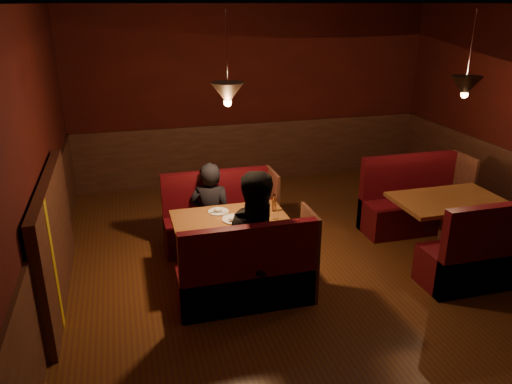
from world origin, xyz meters
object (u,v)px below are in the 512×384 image
object	(u,v)px
main_bench_far	(220,222)
second_bench_near	(489,258)
diner_a	(210,192)
main_table	(231,230)
second_bench_far	(412,206)
diner_b	(261,221)
main_bench_near	(249,279)
second_table	(447,213)

from	to	relation	value
main_bench_far	second_bench_near	bearing A→B (deg)	-33.41
main_bench_far	diner_a	xyz separation A→B (m)	(-0.12, -0.03, 0.43)
main_table	second_bench_far	distance (m)	2.69
diner_b	main_table	bearing A→B (deg)	96.73
main_bench_far	main_bench_near	xyz separation A→B (m)	(0.00, -1.44, 0.00)
main_table	second_bench_far	xyz separation A→B (m)	(2.64, 0.52, -0.20)
second_bench_near	second_table	bearing A→B (deg)	92.20
second_table	diner_a	size ratio (longest dim) A/B	0.87
main_bench_near	second_bench_far	bearing A→B (deg)	25.28
main_bench_far	second_bench_near	distance (m)	3.14
second_bench_near	diner_a	bearing A→B (deg)	148.24
main_bench_far	second_table	xyz separation A→B (m)	(2.59, -0.96, 0.23)
main_bench_near	diner_a	bearing A→B (deg)	94.93
main_table	second_bench_near	world-z (taller)	second_bench_near
main_bench_far	diner_b	bearing A→B (deg)	-82.91
diner_a	main_bench_far	bearing A→B (deg)	-146.31
main_bench_far	main_bench_near	distance (m)	1.44
main_bench_near	diner_a	world-z (taller)	diner_a
second_table	diner_b	world-z (taller)	diner_b
second_bench_far	diner_a	xyz separation A→B (m)	(-2.74, 0.17, 0.41)
main_bench_far	second_table	size ratio (longest dim) A/B	1.09
second_bench_far	second_bench_near	distance (m)	1.53
main_table	second_bench_near	xyz separation A→B (m)	(2.64, -1.01, -0.20)
second_table	diner_b	bearing A→B (deg)	-171.84
second_bench_far	main_bench_far	bearing A→B (deg)	175.63
second_bench_near	main_bench_near	bearing A→B (deg)	173.67
second_bench_far	main_bench_near	bearing A→B (deg)	-154.72
second_table	diner_a	distance (m)	2.88
second_table	diner_b	distance (m)	2.48
second_bench_far	main_table	bearing A→B (deg)	-168.88
main_bench_far	second_table	distance (m)	2.78
main_bench_near	second_table	xyz separation A→B (m)	(2.59, 0.47, 0.23)
diner_a	second_bench_near	bearing A→B (deg)	167.61
main_bench_near	diner_b	xyz separation A→B (m)	(0.16, 0.13, 0.56)
second_table	second_bench_far	size ratio (longest dim) A/B	0.90
second_bench_far	diner_b	xyz separation A→B (m)	(-2.46, -1.11, 0.54)
main_table	main_bench_near	size ratio (longest dim) A/B	0.91
main_bench_near	second_bench_far	world-z (taller)	second_bench_far
second_bench_far	second_bench_near	bearing A→B (deg)	-90.00
main_table	diner_a	xyz separation A→B (m)	(-0.11, 0.69, 0.21)
main_bench_far	second_bench_far	distance (m)	2.63
main_table	second_table	xyz separation A→B (m)	(2.61, -0.25, 0.01)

